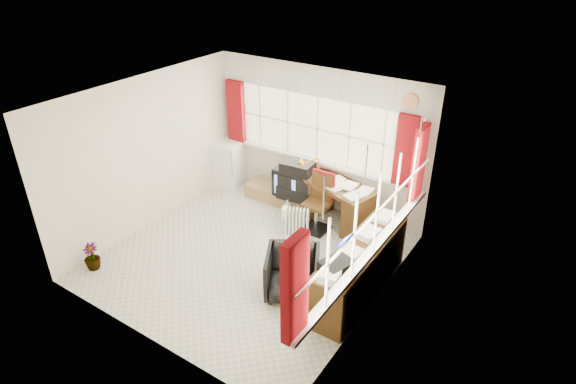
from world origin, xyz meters
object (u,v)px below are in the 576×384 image
Objects in this scene: desk at (337,202)px; tv_bench at (283,195)px; radiator at (297,227)px; desk_lamp at (318,164)px; credenza at (360,268)px; office_chair at (292,273)px; crt_tv at (293,181)px; task_chair at (320,199)px; mini_fridge at (229,163)px.

desk reaches higher than tv_bench.
tv_bench is at bearing 134.34° from radiator.
tv_bench is at bearing 174.31° from desk.
desk_lamp is 0.23× the size of credenza.
credenza is (1.40, -0.62, 0.16)m from radiator.
desk_lamp reaches higher than credenza.
desk_lamp is at bearing 82.24° from office_chair.
desk reaches higher than crt_tv.
office_chair is (0.53, -1.66, -0.20)m from task_chair.
task_chair is 0.50× the size of credenza.
desk_lamp reaches higher than desk.
desk is 0.35m from task_chair.
task_chair is 1.12× the size of mini_fridge.
tv_bench is at bearing 146.30° from credenza.
task_chair is 0.71× the size of tv_bench.
desk is 2.41× the size of crt_tv.
desk is at bearing -4.88° from crt_tv.
tv_bench is 2.42× the size of crt_tv.
desk is 1.93× the size of office_chair.
task_chair reaches higher than crt_tv.
desk_lamp is 0.81× the size of radiator.
task_chair is 0.84m from crt_tv.
office_chair is at bearing -79.65° from desk.
desk_lamp reaches higher than task_chair.
desk_lamp is 0.51× the size of mini_fridge.
desk_lamp is 0.83m from crt_tv.
desk_lamp is at bearing 93.05° from radiator.
tv_bench is (-0.85, 0.20, -0.93)m from desk_lamp.
task_chair is 1.72× the size of crt_tv.
crt_tv is (0.24, -0.04, 0.38)m from tv_bench.
desk is 1.78m from credenza.
task_chair is 1.71m from credenza.
mini_fridge is at bearing 157.21° from radiator.
task_chair reaches higher than mini_fridge.
office_chair is at bearing -53.05° from tv_bench.
task_chair is at bearing -9.62° from mini_fridge.
radiator is at bearing -22.79° from mini_fridge.
tv_bench is at bearing 158.80° from task_chair.
office_chair is at bearing -57.17° from crt_tv.
desk_lamp is at bearing -166.31° from desk.
desk_lamp reaches higher than crt_tv.
tv_bench is (-1.19, 0.12, -0.28)m from desk.
tv_bench is at bearing 171.18° from crt_tv.
desk is 3.06× the size of desk_lamp.
desk_lamp is 2.19m from mini_fridge.
office_chair reaches higher than radiator.
task_chair is at bearing -50.01° from desk_lamp.
crt_tv is at bearing 175.12° from desk.
desk_lamp reaches higher than mini_fridge.
desk_lamp is at bearing -15.16° from crt_tv.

